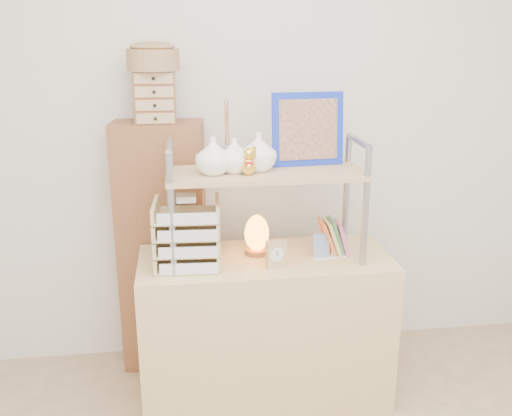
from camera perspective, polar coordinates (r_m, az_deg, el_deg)
The scene contains 10 objects.
room_shell at distance 1.73m, azimuth 5.28°, elevation 14.27°, with size 3.42×3.41×2.61m.
desk at distance 2.89m, azimuth 0.90°, elevation -11.85°, with size 1.20×0.50×0.75m, color tan.
cabinet at distance 3.07m, azimuth -9.27°, elevation -4.05°, with size 0.45×0.24×1.35m, color brown.
hutch at distance 2.59m, azimuth 0.28°, elevation 4.34°, with size 0.90×0.34×0.76m.
letter_tray at distance 2.60m, azimuth -6.86°, elevation -2.98°, with size 0.29×0.28×0.34m.
salt_lamp at distance 2.73m, azimuth 0.07°, elevation -2.64°, with size 0.13×0.12×0.20m.
desk_clock at distance 2.59m, azimuth 2.04°, elevation -4.64°, with size 0.10×0.05×0.13m.
postcard_stand at distance 2.74m, azimuth 7.37°, elevation -4.23°, with size 0.17×0.07×0.12m.
drawer_chest at distance 2.86m, azimuth -10.07°, elevation 10.89°, with size 0.20×0.16×0.25m.
woven_basket at distance 2.84m, azimuth -10.26°, elevation 14.40°, with size 0.25×0.25×0.10m, color brown.
Camera 1 is at (-0.39, -1.29, 1.79)m, focal length 40.00 mm.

